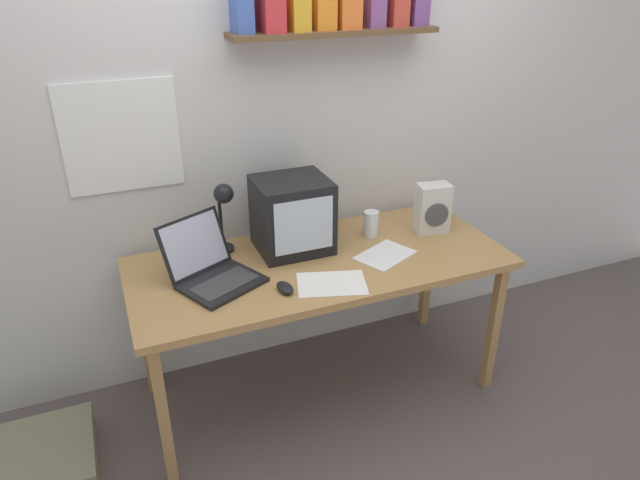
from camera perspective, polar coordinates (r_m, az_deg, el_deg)
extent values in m
plane|color=#605354|center=(3.04, 0.00, -14.46)|extent=(12.00, 12.00, 0.00)
cube|color=silver|center=(2.79, -3.53, 12.14)|extent=(5.60, 0.06, 2.60)
cube|color=white|center=(2.62, -19.25, 9.67)|extent=(0.49, 0.01, 0.48)
cube|color=brown|center=(2.68, 1.54, 20.06)|extent=(0.96, 0.18, 0.02)
cube|color=#4261BB|center=(2.56, -7.89, 22.15)|extent=(0.07, 0.14, 0.21)
cube|color=red|center=(2.58, -5.03, 22.76)|extent=(0.09, 0.16, 0.25)
cube|color=gold|center=(2.62, -2.36, 21.96)|extent=(0.08, 0.16, 0.16)
cube|color=orange|center=(2.71, 2.58, 22.29)|extent=(0.10, 0.15, 0.18)
cube|color=#804C8D|center=(2.77, 5.25, 22.55)|extent=(0.08, 0.14, 0.20)
cube|color=#B1834D|center=(2.61, 0.00, -2.30)|extent=(1.72, 0.74, 0.03)
cube|color=#B1834D|center=(2.45, -15.40, -16.69)|extent=(0.04, 0.05, 0.71)
cube|color=#B1834D|center=(2.96, 16.97, -8.39)|extent=(0.04, 0.05, 0.71)
cube|color=#B1834D|center=(2.93, -17.16, -8.80)|extent=(0.04, 0.05, 0.71)
cube|color=#B1834D|center=(3.37, 10.67, -3.01)|extent=(0.04, 0.05, 0.71)
cube|color=black|center=(2.64, -2.81, 2.54)|extent=(0.33, 0.30, 0.34)
cube|color=silver|center=(2.50, -1.62, 1.40)|extent=(0.27, 0.01, 0.25)
cube|color=black|center=(2.44, -9.77, -4.30)|extent=(0.39, 0.36, 0.02)
cube|color=#38383A|center=(2.42, -9.50, -4.25)|extent=(0.30, 0.24, 0.00)
cube|color=black|center=(2.50, -12.46, -0.43)|extent=(0.32, 0.22, 0.24)
cube|color=silver|center=(2.50, -12.46, -0.43)|extent=(0.29, 0.20, 0.22)
cylinder|color=black|center=(2.73, -9.66, -0.83)|extent=(0.10, 0.10, 0.01)
cylinder|color=black|center=(2.66, -9.91, 2.07)|extent=(0.02, 0.02, 0.29)
sphere|color=black|center=(2.56, -9.63, 4.60)|extent=(0.09, 0.09, 0.09)
cylinder|color=white|center=(2.81, 5.12, 1.63)|extent=(0.07, 0.07, 0.13)
cylinder|color=#4CC656|center=(2.82, 5.10, 1.30)|extent=(0.07, 0.07, 0.09)
cube|color=silver|center=(2.87, 11.19, 3.12)|extent=(0.17, 0.12, 0.25)
cylinder|color=#4C4C51|center=(2.83, 11.60, 2.46)|extent=(0.12, 0.02, 0.12)
ellipsoid|color=black|center=(2.37, -3.53, -4.78)|extent=(0.07, 0.11, 0.03)
cube|color=white|center=(2.42, 1.17, -4.39)|extent=(0.34, 0.28, 0.00)
cube|color=white|center=(2.66, 6.52, -1.49)|extent=(0.32, 0.28, 0.00)
cube|color=gray|center=(2.86, -26.28, -19.37)|extent=(0.46, 0.46, 0.14)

